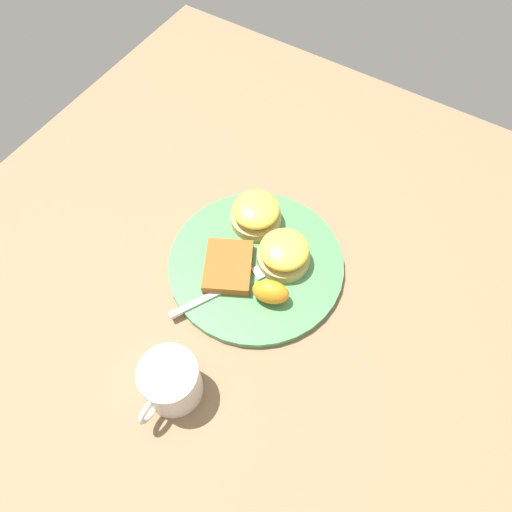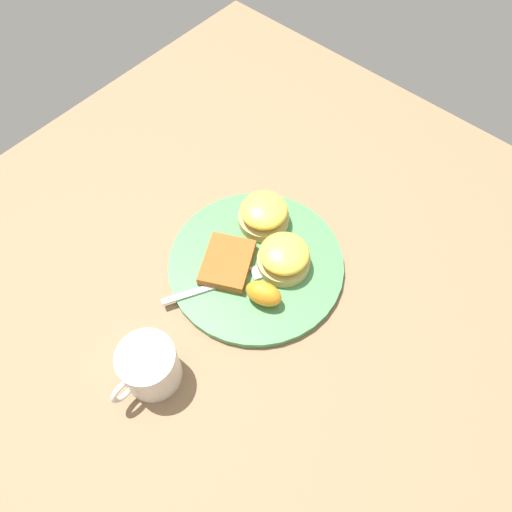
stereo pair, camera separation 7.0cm
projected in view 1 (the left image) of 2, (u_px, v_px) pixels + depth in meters
ground_plane at (256, 266)px, 0.86m from camera, size 1.10×1.10×0.00m
plate at (256, 264)px, 0.85m from camera, size 0.30×0.30×0.01m
sandwich_benedict_left at (284, 253)px, 0.82m from camera, size 0.09×0.09×0.05m
sandwich_benedict_right at (256, 213)px, 0.87m from camera, size 0.09×0.09×0.05m
hashbrown_patty at (228, 266)px, 0.83m from camera, size 0.12×0.11×0.02m
orange_wedge at (271, 292)px, 0.79m from camera, size 0.05×0.07×0.04m
fork at (231, 286)px, 0.82m from camera, size 0.18×0.11×0.00m
cup at (171, 382)px, 0.71m from camera, size 0.11×0.09×0.08m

